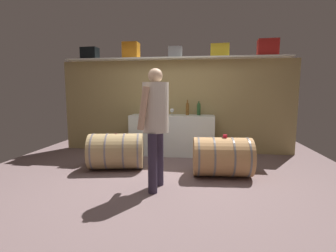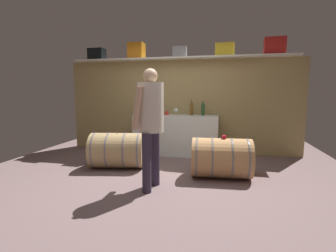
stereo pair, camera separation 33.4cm
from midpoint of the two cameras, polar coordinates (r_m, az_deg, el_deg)
ground_plane at (r=4.41m, az=-2.74°, el=-10.44°), size 6.48×7.29×0.02m
back_wall_panel at (r=5.72m, az=-0.01°, el=4.45°), size 5.28×0.10×2.08m
high_shelf_board at (r=5.61m, az=-0.22°, el=15.20°), size 4.86×0.40×0.03m
toolcase_black at (r=6.20m, az=-19.00°, el=15.43°), size 0.37×0.26×0.26m
toolcase_orange at (r=5.85m, az=-10.13°, el=16.65°), size 0.35×0.28×0.35m
toolcase_grey at (r=5.63m, az=-0.09°, el=16.54°), size 0.30×0.23×0.23m
toolcase_yellow at (r=5.58m, az=10.05°, el=16.68°), size 0.40×0.23×0.27m
toolcase_red at (r=5.70m, az=20.28°, el=16.47°), size 0.42×0.29×0.33m
work_cabinet at (r=5.47m, az=-0.81°, el=-2.06°), size 1.82×0.53×0.87m
wine_bottle_amber at (r=5.43m, az=2.72°, el=4.04°), size 0.07×0.07×0.33m
wine_bottle_green at (r=5.41m, az=5.30°, el=3.96°), size 0.08×0.08×0.30m
wine_glass at (r=5.41m, az=-0.85°, el=3.56°), size 0.09×0.09×0.15m
red_funnel at (r=5.50m, az=-3.01°, el=3.12°), size 0.11×0.11×0.10m
wine_barrel_near at (r=4.15m, az=10.05°, el=-6.97°), size 0.97×0.70×0.65m
wine_barrel_far at (r=4.60m, az=-13.81°, el=-5.63°), size 1.05×0.80×0.65m
tasting_cup at (r=4.07m, az=10.66°, el=-2.31°), size 0.07×0.07×0.04m
winemaker_pouring at (r=3.43m, az=-5.75°, el=2.17°), size 0.40×0.52×1.68m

